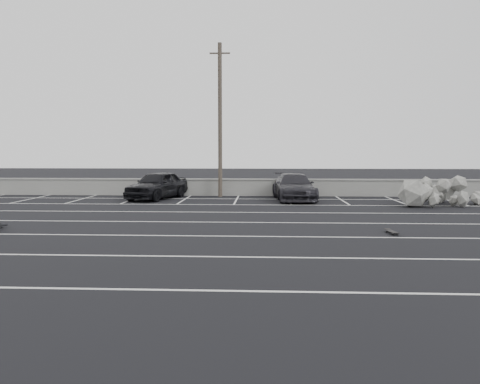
# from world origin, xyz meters

# --- Properties ---
(ground) EXTENTS (120.00, 120.00, 0.00)m
(ground) POSITION_xyz_m (0.00, 0.00, 0.00)
(ground) COLOR black
(ground) RESTS_ON ground
(seawall) EXTENTS (50.00, 0.45, 1.06)m
(seawall) POSITION_xyz_m (0.00, 14.00, 0.55)
(seawall) COLOR gray
(seawall) RESTS_ON ground
(stall_lines) EXTENTS (36.00, 20.05, 0.01)m
(stall_lines) POSITION_xyz_m (-0.08, 4.41, 0.00)
(stall_lines) COLOR silver
(stall_lines) RESTS_ON ground
(car_left) EXTENTS (3.29, 5.13, 1.63)m
(car_left) POSITION_xyz_m (-3.64, 11.81, 0.81)
(car_left) COLOR black
(car_left) RESTS_ON ground
(car_right) EXTENTS (2.52, 5.32, 1.50)m
(car_right) POSITION_xyz_m (4.27, 11.59, 0.75)
(car_right) COLOR black
(car_right) RESTS_ON ground
(utility_pole) EXTENTS (1.23, 0.25, 9.19)m
(utility_pole) POSITION_xyz_m (-0.08, 13.20, 4.65)
(utility_pole) COLOR #4C4238
(utility_pole) RESTS_ON ground
(trash_bin) EXTENTS (0.87, 0.87, 1.02)m
(trash_bin) POSITION_xyz_m (4.45, 12.86, 0.52)
(trash_bin) COLOR #262628
(trash_bin) RESTS_ON ground
(riprap_pile) EXTENTS (5.05, 3.89, 1.23)m
(riprap_pile) POSITION_xyz_m (11.36, 9.48, 0.47)
(riprap_pile) COLOR gray
(riprap_pile) RESTS_ON ground
(skateboard) EXTENTS (0.28, 0.78, 0.09)m
(skateboard) POSITION_xyz_m (6.86, 0.70, 0.07)
(skateboard) COLOR black
(skateboard) RESTS_ON ground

